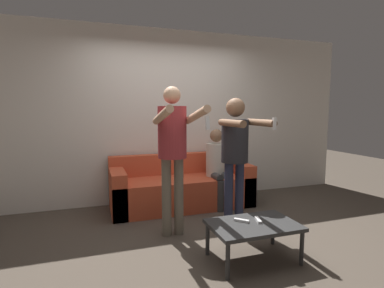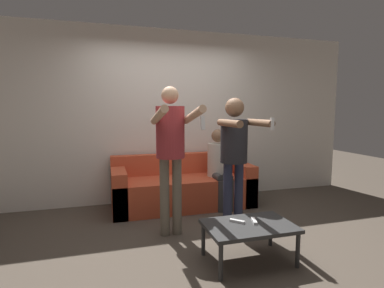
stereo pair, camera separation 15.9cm
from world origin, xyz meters
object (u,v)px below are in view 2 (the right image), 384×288
object	(u,v)px
person_standing_left	(171,143)
person_seated	(219,164)
remote_near	(254,221)
couch	(183,188)
coffee_table	(249,228)
person_standing_right	(235,147)
remote_far	(237,221)

from	to	relation	value
person_standing_left	person_seated	distance (m)	1.33
person_seated	remote_near	world-z (taller)	person_seated
couch	person_standing_left	distance (m)	1.34
person_seated	remote_near	bearing A→B (deg)	-99.30
remote_near	person_standing_left	bearing A→B (deg)	130.86
person_standing_left	remote_near	bearing A→B (deg)	-49.14
person_standing_left	remote_near	xyz separation A→B (m)	(0.66, -0.76, -0.71)
coffee_table	remote_near	world-z (taller)	remote_near
person_standing_right	coffee_table	world-z (taller)	person_standing_right
person_standing_left	coffee_table	bearing A→B (deg)	-53.71
remote_near	couch	bearing A→B (deg)	98.59
person_standing_right	person_seated	size ratio (longest dim) A/B	1.37
person_standing_right	couch	bearing A→B (deg)	111.72
couch	remote_near	xyz separation A→B (m)	(0.27, -1.76, 0.10)
coffee_table	person_seated	bearing A→B (deg)	78.44
couch	person_seated	bearing A→B (deg)	-15.68
person_standing_right	remote_near	size ratio (longest dim) A/B	10.40
coffee_table	remote_near	bearing A→B (deg)	26.45
person_standing_right	coffee_table	distance (m)	1.07
person_standing_right	remote_far	xyz separation A→B (m)	(-0.29, -0.73, -0.63)
couch	person_standing_right	distance (m)	1.29
couch	coffee_table	xyz separation A→B (m)	(0.19, -1.79, 0.05)
couch	coffee_table	size ratio (longest dim) A/B	2.47
person_standing_left	coffee_table	xyz separation A→B (m)	(0.59, -0.80, -0.76)
person_standing_left	person_standing_right	bearing A→B (deg)	0.34
remote_near	coffee_table	bearing A→B (deg)	-153.55
person_standing_left	couch	bearing A→B (deg)	68.40
person_standing_right	person_standing_left	bearing A→B (deg)	-179.66
couch	person_standing_right	size ratio (longest dim) A/B	1.30
person_standing_left	coffee_table	distance (m)	1.25
remote_far	person_standing_left	bearing A→B (deg)	124.45
coffee_table	remote_far	xyz separation A→B (m)	(-0.09, 0.08, 0.05)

